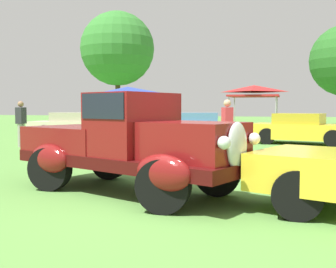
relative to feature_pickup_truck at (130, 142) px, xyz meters
The scene contains 10 objects.
ground_plane 1.20m from the feature_pickup_truck, 40.99° to the right, with size 120.00×120.00×0.00m, color #568C3D.
feature_pickup_truck is the anchor object (origin of this frame).
show_car_cream 12.88m from the feature_pickup_truck, 122.50° to the left, with size 4.64×2.16×1.22m.
show_car_skyblue 11.39m from the feature_pickup_truck, 95.61° to the left, with size 4.23×2.24×1.22m.
show_car_yellow 10.99m from the feature_pickup_truck, 73.33° to the left, with size 4.37×2.65×1.22m.
spectator_between_cars 5.58m from the feature_pickup_truck, 80.89° to the left, with size 0.39×0.46×1.69m.
spectator_by_row 9.43m from the feature_pickup_truck, 136.60° to the left, with size 0.29×0.43×1.69m.
canopy_tent_left_field 18.09m from the feature_pickup_truck, 111.94° to the left, with size 3.03×3.03×2.71m.
canopy_tent_center_field 17.30m from the feature_pickup_truck, 87.50° to the left, with size 2.77×2.77×2.71m.
treeline_far_left 30.42m from the feature_pickup_truck, 113.56° to the left, with size 6.51×6.51×9.89m.
Camera 1 is at (1.93, -5.93, 1.46)m, focal length 43.73 mm.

